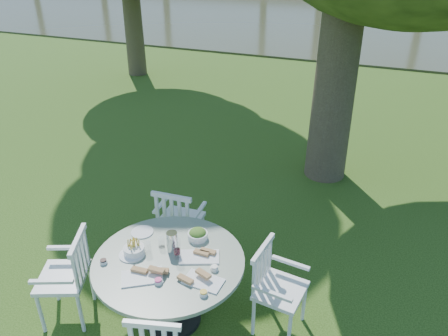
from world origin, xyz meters
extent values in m
plane|color=#1A370B|center=(0.00, 0.00, 0.00)|extent=(140.00, 140.00, 0.00)
cylinder|color=black|center=(0.11, -1.51, 0.02)|extent=(0.56, 0.56, 0.04)
cylinder|color=black|center=(0.11, -1.51, 0.38)|extent=(0.12, 0.12, 0.68)
cylinder|color=gray|center=(0.11, -1.51, 0.74)|extent=(1.41, 1.41, 0.04)
cylinder|color=white|center=(1.28, -1.44, 0.23)|extent=(0.04, 0.04, 0.45)
cylinder|color=white|center=(1.33, -1.04, 0.23)|extent=(0.04, 0.04, 0.45)
cylinder|color=white|center=(0.92, -1.40, 0.23)|extent=(0.04, 0.04, 0.45)
cylinder|color=white|center=(0.97, -1.00, 0.23)|extent=(0.04, 0.04, 0.45)
cube|color=white|center=(1.12, -1.22, 0.47)|extent=(0.48, 0.51, 0.04)
cube|color=white|center=(0.93, -1.19, 0.68)|extent=(0.10, 0.46, 0.46)
cylinder|color=white|center=(-0.07, -0.34, 0.23)|extent=(0.04, 0.04, 0.46)
cylinder|color=white|center=(-0.48, -0.35, 0.23)|extent=(0.04, 0.04, 0.46)
cylinder|color=white|center=(-0.05, -0.70, 0.23)|extent=(0.04, 0.04, 0.46)
cylinder|color=white|center=(-0.46, -0.72, 0.23)|extent=(0.04, 0.04, 0.46)
cube|color=white|center=(-0.26, -0.53, 0.48)|extent=(0.49, 0.45, 0.04)
cube|color=white|center=(-0.25, -0.73, 0.70)|extent=(0.47, 0.06, 0.47)
cylinder|color=white|center=(-1.14, -1.71, 0.24)|extent=(0.04, 0.04, 0.47)
cylinder|color=white|center=(-0.98, -2.10, 0.24)|extent=(0.04, 0.04, 0.47)
cylinder|color=white|center=(-0.79, -1.57, 0.24)|extent=(0.04, 0.04, 0.47)
cylinder|color=white|center=(-0.63, -1.96, 0.24)|extent=(0.04, 0.04, 0.47)
cube|color=white|center=(-0.89, -1.84, 0.49)|extent=(0.59, 0.62, 0.04)
cube|color=white|center=(-0.69, -1.76, 0.72)|extent=(0.22, 0.46, 0.48)
cube|color=white|center=(0.01, -1.81, 0.77)|extent=(0.42, 0.37, 0.01)
cube|color=white|center=(0.53, -1.66, 0.77)|extent=(0.35, 0.22, 0.01)
cube|color=white|center=(0.37, -1.38, 0.77)|extent=(0.42, 0.33, 0.02)
cylinder|color=white|center=(-0.24, -1.58, 0.77)|extent=(0.24, 0.24, 0.01)
cylinder|color=white|center=(-0.33, -1.24, 0.77)|extent=(0.23, 0.23, 0.01)
cylinder|color=white|center=(-0.23, -1.55, 0.80)|extent=(0.20, 0.20, 0.08)
cylinder|color=white|center=(0.23, -1.12, 0.80)|extent=(0.20, 0.20, 0.07)
cylinder|color=silver|center=(0.09, -1.38, 0.87)|extent=(0.10, 0.10, 0.21)
cylinder|color=white|center=(0.18, -1.45, 0.87)|extent=(0.08, 0.08, 0.20)
cylinder|color=white|center=(-0.03, -1.37, 0.82)|extent=(0.06, 0.06, 0.11)
cylinder|color=white|center=(-0.11, -1.49, 0.82)|extent=(0.07, 0.07, 0.12)
cylinder|color=white|center=(0.18, -1.82, 0.78)|extent=(0.07, 0.07, 0.03)
cylinder|color=white|center=(0.60, -1.81, 0.78)|extent=(0.07, 0.07, 0.03)
cylinder|color=white|center=(0.56, -1.49, 0.78)|extent=(0.07, 0.07, 0.03)
cylinder|color=white|center=(-0.42, -1.77, 0.78)|extent=(0.07, 0.07, 0.03)
cube|color=#31341F|center=(0.00, 23.00, 0.00)|extent=(100.00, 28.00, 0.12)
camera|label=1|loc=(1.74, -4.27, 3.43)|focal=35.00mm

